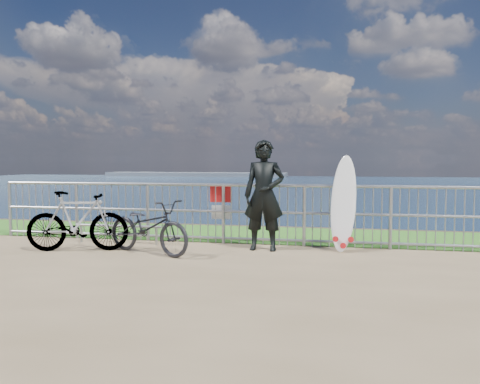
% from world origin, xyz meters
% --- Properties ---
extents(grass_strip, '(120.00, 120.00, 0.00)m').
position_xyz_m(grass_strip, '(0.00, 2.70, 0.01)').
color(grass_strip, '#2E711F').
rests_on(grass_strip, ground).
extents(seascape, '(260.00, 260.00, 5.00)m').
position_xyz_m(seascape, '(-43.75, 147.49, -4.03)').
color(seascape, brown).
rests_on(seascape, ground).
extents(railing, '(10.06, 0.10, 1.13)m').
position_xyz_m(railing, '(0.01, 1.60, 0.58)').
color(railing, '#94979D').
rests_on(railing, ground).
extents(surfer, '(0.71, 0.47, 1.91)m').
position_xyz_m(surfer, '(0.34, 1.10, 0.96)').
color(surfer, black).
rests_on(surfer, ground).
extents(surfboard, '(0.52, 0.48, 1.66)m').
position_xyz_m(surfboard, '(1.68, 1.29, 0.76)').
color(surfboard, white).
rests_on(surfboard, ground).
extents(bicycle_near, '(1.84, 1.24, 0.91)m').
position_xyz_m(bicycle_near, '(-1.51, 0.42, 0.46)').
color(bicycle_near, black).
rests_on(bicycle_near, ground).
extents(bicycle_far, '(1.79, 0.91, 1.03)m').
position_xyz_m(bicycle_far, '(-2.79, 0.40, 0.52)').
color(bicycle_far, black).
rests_on(bicycle_far, ground).
extents(bike_rack, '(1.71, 0.05, 0.36)m').
position_xyz_m(bike_rack, '(-2.43, 1.21, 0.29)').
color(bike_rack, '#94979D').
rests_on(bike_rack, ground).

